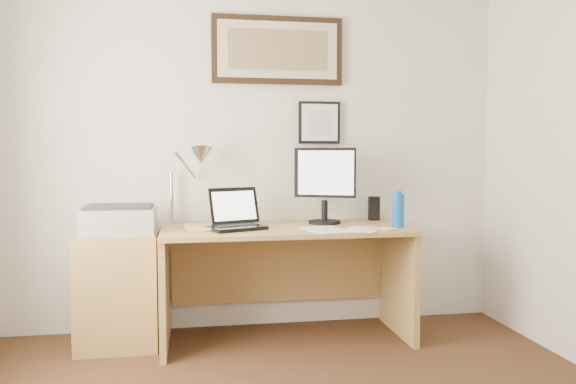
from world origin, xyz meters
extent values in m
cube|color=silver|center=(0.00, 2.00, 1.25)|extent=(3.50, 0.02, 2.50)
cube|color=#A27C44|center=(-0.92, 1.68, 0.36)|extent=(0.50, 0.40, 0.73)
cylinder|color=#0E54B7|center=(0.87, 1.51, 0.86)|extent=(0.08, 0.08, 0.22)
cylinder|color=#0E54B7|center=(0.87, 1.51, 0.98)|extent=(0.04, 0.04, 0.02)
cube|color=black|center=(0.84, 1.90, 0.83)|extent=(0.08, 0.08, 0.17)
cube|color=white|center=(0.37, 1.47, 0.75)|extent=(0.29, 0.37, 0.00)
cube|color=white|center=(0.60, 1.42, 0.75)|extent=(0.32, 0.34, 0.00)
cube|color=#FFED78|center=(0.76, 1.40, 0.76)|extent=(0.11, 0.11, 0.01)
cylinder|color=silver|center=(0.68, 1.40, 0.76)|extent=(0.14, 0.06, 0.02)
imported|color=#D3B863|center=(-0.50, 1.63, 0.76)|extent=(0.22, 0.28, 0.02)
cube|color=#A27C44|center=(0.15, 1.63, 0.73)|extent=(1.60, 0.70, 0.03)
cube|color=#A27C44|center=(-0.63, 1.63, 0.36)|extent=(0.04, 0.65, 0.72)
cube|color=#A27C44|center=(0.93, 1.63, 0.36)|extent=(0.04, 0.65, 0.72)
cube|color=#A27C44|center=(0.15, 1.96, 0.45)|extent=(1.50, 0.03, 0.55)
cube|color=black|center=(-0.18, 1.57, 0.76)|extent=(0.41, 0.35, 0.02)
cube|color=black|center=(-0.18, 1.60, 0.78)|extent=(0.31, 0.23, 0.00)
cube|color=black|center=(-0.18, 1.71, 0.89)|extent=(0.34, 0.20, 0.23)
cube|color=white|center=(-0.18, 1.70, 0.89)|extent=(0.30, 0.16, 0.18)
cylinder|color=black|center=(0.44, 1.78, 0.76)|extent=(0.22, 0.22, 0.02)
cylinder|color=black|center=(0.44, 1.78, 0.84)|extent=(0.04, 0.04, 0.14)
cube|color=black|center=(0.44, 1.77, 1.10)|extent=(0.40, 0.19, 0.34)
cube|color=silver|center=(0.44, 1.75, 1.10)|extent=(0.35, 0.15, 0.30)
cube|color=#A5A5A7|center=(-0.90, 1.65, 0.81)|extent=(0.44, 0.34, 0.16)
cube|color=#2C2C2C|center=(-0.90, 1.65, 0.90)|extent=(0.40, 0.30, 0.02)
cylinder|color=silver|center=(-0.59, 1.92, 0.93)|extent=(0.02, 0.02, 0.36)
cylinder|color=silver|center=(-0.49, 1.86, 1.15)|extent=(0.15, 0.23, 0.19)
cone|color=silver|center=(-0.39, 1.80, 1.21)|extent=(0.16, 0.18, 0.15)
cube|color=black|center=(0.15, 1.98, 1.95)|extent=(0.92, 0.03, 0.47)
cube|color=beige|center=(0.15, 1.96, 1.95)|extent=(0.84, 0.01, 0.39)
cube|color=brown|center=(0.15, 1.95, 1.95)|extent=(0.70, 0.00, 0.28)
cube|color=black|center=(0.45, 1.98, 1.45)|extent=(0.30, 0.02, 0.30)
cube|color=white|center=(0.45, 1.96, 1.45)|extent=(0.26, 0.00, 0.26)
cube|color=#B6BCC1|center=(0.45, 1.96, 1.45)|extent=(0.17, 0.00, 0.17)
camera|label=1|loc=(-0.45, -1.96, 1.23)|focal=35.00mm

